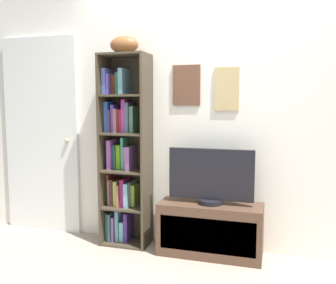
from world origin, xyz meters
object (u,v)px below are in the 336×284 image
at_px(door, 42,136).
at_px(television, 211,177).
at_px(tv_stand, 210,229).
at_px(bookshelf, 123,155).
at_px(football, 124,45).

bearing_deg(door, television, -4.74).
bearing_deg(tv_stand, bookshelf, 175.71).
relative_size(bookshelf, door, 0.89).
bearing_deg(door, football, -6.91).
bearing_deg(football, door, 173.09).
relative_size(football, door, 0.13).
bearing_deg(football, tv_stand, -2.12).
bearing_deg(door, bookshelf, -5.19).
height_order(football, tv_stand, football).
xyz_separation_m(bookshelf, football, (0.04, -0.03, 1.04)).
height_order(tv_stand, door, door).
distance_m(bookshelf, door, 1.00).
relative_size(football, tv_stand, 0.29).
bearing_deg(television, bookshelf, 175.78).
bearing_deg(bookshelf, football, -42.04).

